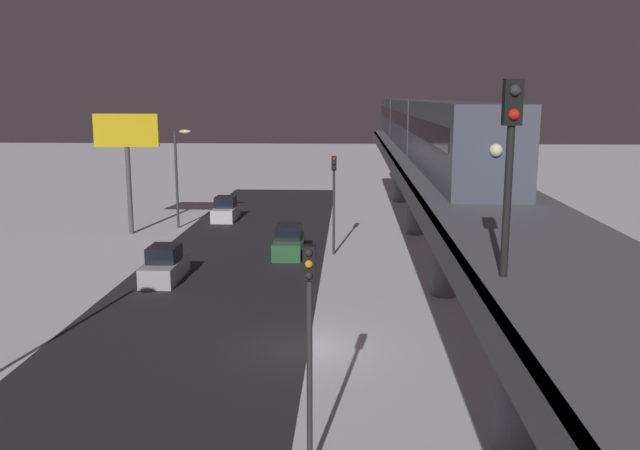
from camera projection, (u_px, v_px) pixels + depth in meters
name	position (u px, v px, depth m)	size (l,w,h in m)	color
ground_plane	(298.00, 348.00, 27.44)	(240.00, 240.00, 0.00)	white
avenue_asphalt	(176.00, 346.00, 27.67)	(11.00, 93.98, 0.01)	#28282D
elevated_railway	(474.00, 215.00, 26.07)	(5.00, 93.98, 6.48)	slate
subway_train	(417.00, 122.00, 49.79)	(2.94, 55.47, 3.40)	#4C5160
rail_signal	(511.00, 144.00, 13.31)	(0.36, 0.41, 4.00)	black
sedan_green	(289.00, 243.00, 43.41)	(1.91, 4.55, 1.97)	#2D6038
sedan_silver	(165.00, 266.00, 37.40)	(1.80, 4.34, 1.97)	#B2B2B7
sedan_white	(226.00, 210.00, 55.66)	(1.80, 4.02, 1.97)	silver
traffic_light_near	(309.00, 328.00, 17.50)	(0.32, 0.44, 6.40)	#2D2D2D
traffic_light_mid	(334.00, 191.00, 42.87)	(0.32, 0.44, 6.40)	#2D2D2D
commercial_billboard	(127.00, 142.00, 48.98)	(4.80, 0.36, 8.90)	#4C4C51
street_lamp_far	(179.00, 167.00, 51.55)	(1.35, 0.44, 7.65)	#38383D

